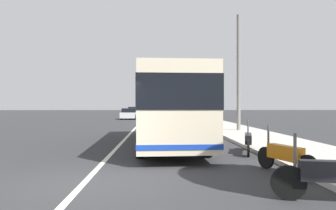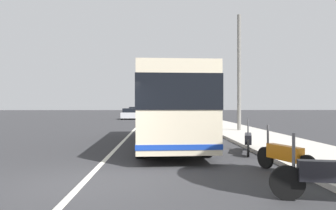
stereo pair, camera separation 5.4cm
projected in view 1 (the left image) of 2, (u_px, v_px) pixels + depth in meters
ground_plane at (84, 183)px, 7.12m from camera, size 220.00×220.00×0.00m
sidewalk_curb at (254, 136)px, 17.38m from camera, size 110.00×3.60×0.14m
lane_divider_line at (126, 138)px, 17.11m from camera, size 110.00×0.16×0.01m
coach_bus at (167, 105)px, 13.99m from camera, size 10.55×2.97×3.16m
motorcycle_far_end at (332, 176)px, 5.71m from camera, size 0.56×2.17×1.28m
motorcycle_angled at (285, 156)px, 8.08m from camera, size 2.04×0.80×1.26m
motorcycle_by_tree at (248, 141)px, 11.62m from camera, size 2.27×0.74×1.26m
car_far_distant at (129, 114)px, 40.11m from camera, size 4.17×2.04×1.41m
car_oncoming at (159, 111)px, 53.46m from camera, size 4.51×2.17×1.54m
car_ahead_same_lane at (134, 112)px, 51.10m from camera, size 4.19×2.12×1.55m
utility_pole at (239, 73)px, 20.74m from camera, size 0.25×0.25×7.94m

